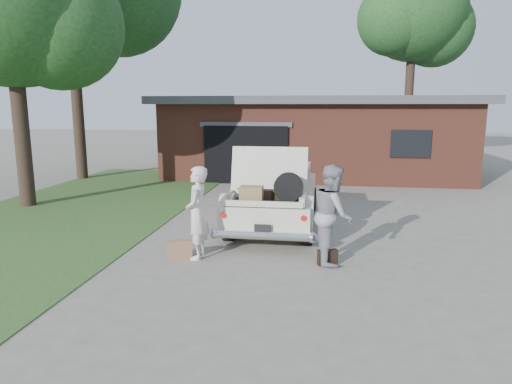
# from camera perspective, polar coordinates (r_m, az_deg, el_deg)

# --- Properties ---
(ground) EXTENTS (90.00, 90.00, 0.00)m
(ground) POSITION_cam_1_polar(r_m,az_deg,el_deg) (9.58, -0.54, -7.14)
(ground) COLOR gray
(ground) RESTS_ON ground
(grass_strip) EXTENTS (6.00, 16.00, 0.02)m
(grass_strip) POSITION_cam_1_polar(r_m,az_deg,el_deg) (14.17, -21.03, -1.93)
(grass_strip) COLOR #2D4C1E
(grass_strip) RESTS_ON ground
(house) EXTENTS (12.80, 7.80, 3.30)m
(house) POSITION_cam_1_polar(r_m,az_deg,el_deg) (20.52, 7.28, 7.10)
(house) COLOR brown
(house) RESTS_ON ground
(tree_left) EXTENTS (5.67, 4.93, 8.36)m
(tree_left) POSITION_cam_1_polar(r_m,az_deg,el_deg) (15.15, -28.19, 19.77)
(tree_left) COLOR #38281E
(tree_left) RESTS_ON ground
(tree_right) EXTENTS (5.82, 5.06, 10.16)m
(tree_right) POSITION_cam_1_polar(r_m,az_deg,el_deg) (25.39, 19.28, 20.03)
(tree_right) COLOR #38281E
(tree_right) RESTS_ON ground
(sedan) EXTENTS (2.02, 5.06, 2.07)m
(sedan) POSITION_cam_1_polar(r_m,az_deg,el_deg) (11.45, 2.50, -0.35)
(sedan) COLOR beige
(sedan) RESTS_ON ground
(woman_left) EXTENTS (0.49, 0.70, 1.81)m
(woman_left) POSITION_cam_1_polar(r_m,az_deg,el_deg) (8.89, -7.37, -2.60)
(woman_left) COLOR silver
(woman_left) RESTS_ON ground
(woman_right) EXTENTS (0.82, 1.00, 1.88)m
(woman_right) POSITION_cam_1_polar(r_m,az_deg,el_deg) (8.70, 9.55, -2.73)
(woman_right) COLOR gray
(woman_right) RESTS_ON ground
(suitcase_left) EXTENTS (0.49, 0.32, 0.37)m
(suitcase_left) POSITION_cam_1_polar(r_m,az_deg,el_deg) (9.07, -9.53, -7.13)
(suitcase_left) COLOR #996E4E
(suitcase_left) RESTS_ON ground
(suitcase_right) EXTENTS (0.40, 0.25, 0.29)m
(suitcase_right) POSITION_cam_1_polar(r_m,az_deg,el_deg) (8.74, 8.93, -8.07)
(suitcase_right) COLOR black
(suitcase_right) RESTS_ON ground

